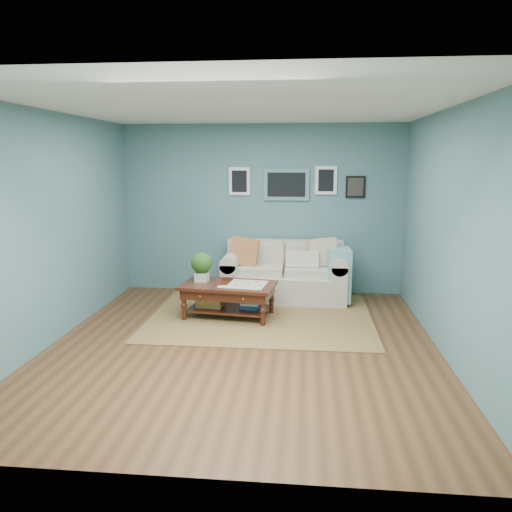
# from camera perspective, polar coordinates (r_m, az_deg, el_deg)

# --- Properties ---
(room_shell) EXTENTS (5.00, 5.02, 2.70)m
(room_shell) POSITION_cam_1_polar(r_m,az_deg,el_deg) (5.65, -1.39, 3.03)
(room_shell) COLOR brown
(room_shell) RESTS_ON ground
(area_rug) EXTENTS (3.02, 2.42, 0.01)m
(area_rug) POSITION_cam_1_polar(r_m,az_deg,el_deg) (6.95, 0.58, -6.91)
(area_rug) COLOR brown
(area_rug) RESTS_ON ground
(loveseat) EXTENTS (1.93, 0.88, 0.99)m
(loveseat) POSITION_cam_1_polar(r_m,az_deg,el_deg) (7.73, 3.88, -2.05)
(loveseat) COLOR beige
(loveseat) RESTS_ON ground
(coffee_table) EXTENTS (1.34, 0.89, 0.88)m
(coffee_table) POSITION_cam_1_polar(r_m,az_deg,el_deg) (6.88, -3.68, -3.79)
(coffee_table) COLOR #35150E
(coffee_table) RESTS_ON ground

